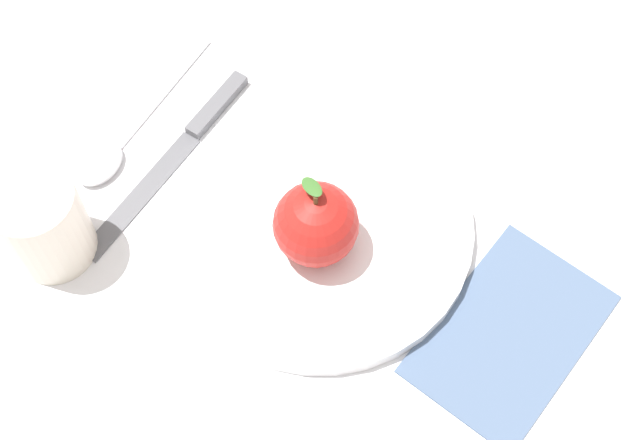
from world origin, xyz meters
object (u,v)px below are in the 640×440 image
knife (183,146)px  cup (41,221)px  spoon (116,146)px  linen_napkin (510,333)px  dinner_plate (320,226)px  apple (317,224)px

knife → cup: bearing=118.1°
spoon → linen_napkin: size_ratio=0.93×
dinner_plate → apple: apple is taller
cup → knife: bearing=-61.9°
dinner_plate → spoon: 0.20m
dinner_plate → spoon: (0.13, 0.15, -0.00)m
apple → spoon: 0.21m
apple → linen_napkin: bearing=-132.0°
apple → linen_napkin: size_ratio=0.49×
knife → spoon: (0.02, 0.06, 0.00)m
cup → linen_napkin: size_ratio=0.52×
dinner_plate → apple: size_ratio=3.17×
apple → knife: apple is taller
dinner_plate → spoon: dinner_plate is taller
cup → dinner_plate: bearing=-102.7°
dinner_plate → spoon: size_ratio=1.67×
knife → linen_napkin: knife is taller
dinner_plate → knife: size_ratio=1.43×
apple → cup: bearing=72.3°
knife → apple: bearing=-147.4°
knife → linen_napkin: bearing=-139.4°
dinner_plate → cup: 0.22m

